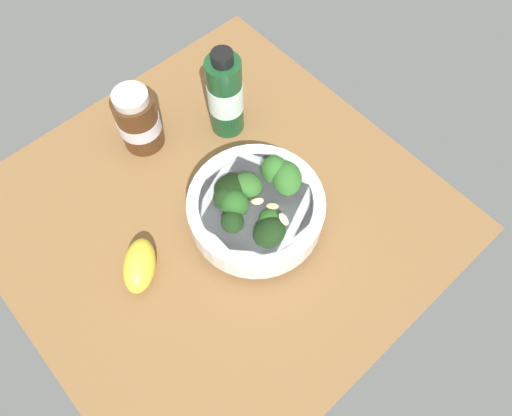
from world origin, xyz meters
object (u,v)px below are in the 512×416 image
at_px(bottle_tall, 139,120).
at_px(bottle_short, 225,95).
at_px(bowl_of_broccoli, 256,207).
at_px(lemon_wedge, 139,265).

relative_size(bottle_tall, bottle_short, 0.70).
bearing_deg(bowl_of_broccoli, bottle_short, 62.81).
bearing_deg(lemon_wedge, bottle_tall, 52.87).
bearing_deg(bowl_of_broccoli, bottle_tall, 98.75).
distance_m(bowl_of_broccoli, lemon_wedge, 0.17).
bearing_deg(lemon_wedge, bottle_short, 24.10).
relative_size(lemon_wedge, bottle_short, 0.49).
distance_m(lemon_wedge, bottle_short, 0.28).
bearing_deg(bowl_of_broccoli, lemon_wedge, 164.56).
bearing_deg(bottle_tall, bottle_short, -29.47).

